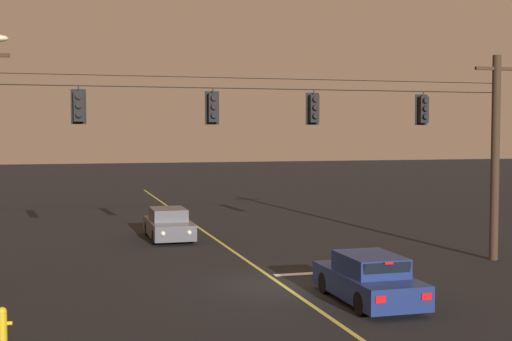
% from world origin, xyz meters
% --- Properties ---
extents(ground_plane, '(180.00, 180.00, 0.00)m').
position_xyz_m(ground_plane, '(0.00, 0.00, 0.00)').
color(ground_plane, black).
extents(lane_centre_stripe, '(0.14, 60.00, 0.01)m').
position_xyz_m(lane_centre_stripe, '(0.00, 8.15, 0.00)').
color(lane_centre_stripe, '#D1C64C').
rests_on(lane_centre_stripe, ground).
extents(stop_bar_paint, '(3.40, 0.36, 0.01)m').
position_xyz_m(stop_bar_paint, '(1.90, 1.55, 0.00)').
color(stop_bar_paint, silver).
rests_on(stop_bar_paint, ground).
extents(signal_span_assembly, '(19.96, 0.32, 7.71)m').
position_xyz_m(signal_span_assembly, '(-0.00, 2.15, 4.01)').
color(signal_span_assembly, '#38281C').
rests_on(signal_span_assembly, ground).
extents(traffic_light_leftmost, '(0.48, 0.41, 1.22)m').
position_xyz_m(traffic_light_leftmost, '(-6.14, 2.13, 5.66)').
color(traffic_light_leftmost, black).
extents(traffic_light_left_inner, '(0.48, 0.41, 1.22)m').
position_xyz_m(traffic_light_left_inner, '(-1.77, 2.13, 5.66)').
color(traffic_light_left_inner, black).
extents(traffic_light_centre, '(0.48, 0.41, 1.22)m').
position_xyz_m(traffic_light_centre, '(1.81, 2.13, 5.66)').
color(traffic_light_centre, black).
extents(traffic_light_right_inner, '(0.48, 0.41, 1.22)m').
position_xyz_m(traffic_light_right_inner, '(6.04, 2.13, 5.66)').
color(traffic_light_right_inner, black).
extents(car_waiting_near_lane, '(1.80, 4.33, 1.39)m').
position_xyz_m(car_waiting_near_lane, '(1.69, -2.77, 0.65)').
color(car_waiting_near_lane, navy).
rests_on(car_waiting_near_lane, ground).
extents(car_oncoming_lead, '(1.80, 4.42, 1.39)m').
position_xyz_m(car_oncoming_lead, '(-2.03, 10.66, 0.65)').
color(car_oncoming_lead, '#4C4C51').
rests_on(car_oncoming_lead, ground).
extents(fire_hydrant, '(0.44, 0.22, 0.84)m').
position_xyz_m(fire_hydrant, '(-8.06, -4.13, 0.44)').
color(fire_hydrant, gold).
rests_on(fire_hydrant, ground).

